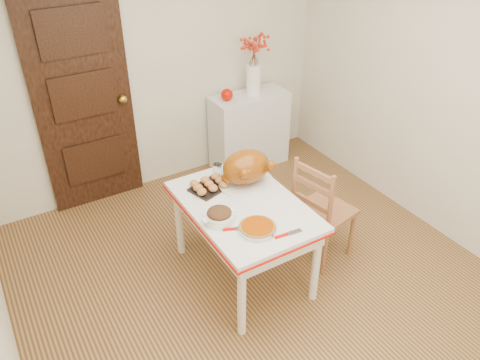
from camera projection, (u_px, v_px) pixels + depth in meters
floor at (270, 296)px, 3.67m from camera, size 3.50×4.00×0.00m
wall_back at (154, 62)px, 4.43m from camera, size 3.50×0.00×2.50m
wall_right at (461, 97)px, 3.75m from camera, size 0.00×4.00×2.50m
door_back at (84, 101)px, 4.23m from camera, size 0.85×0.06×2.06m
sideboard at (249, 130)px, 5.13m from camera, size 0.81×0.36×0.81m
kitchen_table at (243, 240)px, 3.70m from camera, size 0.79×1.15×0.69m
chair_oak at (324, 209)px, 3.84m from camera, size 0.49×0.49×0.93m
berry_vase at (254, 64)px, 4.75m from camera, size 0.33×0.33×0.65m
apple at (227, 95)px, 4.76m from camera, size 0.12×0.12×0.12m
turkey_platter at (246, 169)px, 3.66m from camera, size 0.45×0.36×0.28m
pumpkin_pie at (258, 227)px, 3.24m from camera, size 0.30×0.30×0.05m
stuffing_dish at (219, 216)px, 3.31m from camera, size 0.30×0.26×0.10m
rolls_tray at (209, 185)px, 3.66m from camera, size 0.32×0.28×0.07m
pie_server at (288, 234)px, 3.21m from camera, size 0.21×0.08×0.01m
carving_knife at (240, 228)px, 3.26m from camera, size 0.24×0.14×0.01m
drinking_glass at (218, 171)px, 3.78m from camera, size 0.09×0.09×0.12m
shaker_pair at (242, 160)px, 3.95m from camera, size 0.09×0.06×0.09m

